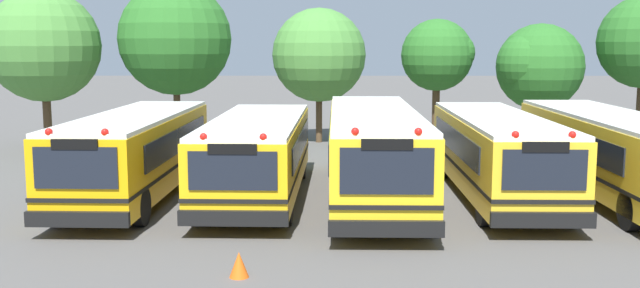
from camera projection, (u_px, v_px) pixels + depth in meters
The scene contains 12 objects.
ground_plane at pixel (375, 197), 21.56m from camera, with size 160.00×160.00×0.00m, color #514F4C.
school_bus_0 at pixel (136, 152), 21.29m from camera, with size 2.71×9.82×2.63m.
school_bus_1 at pixel (257, 153), 21.37m from camera, with size 2.85×9.79×2.50m.
school_bus_2 at pixel (373, 150), 21.26m from camera, with size 2.74×11.46×2.75m.
school_bus_3 at pixel (497, 152), 21.37m from camera, with size 2.57×10.07×2.58m.
school_bus_4 at pixel (611, 151), 21.54m from camera, with size 2.57×11.27×2.60m.
tree_0 at pixel (42, 45), 30.36m from camera, with size 4.75×4.75×6.83m.
tree_1 at pixel (175, 39), 31.56m from camera, with size 4.96×4.96×7.24m.
tree_2 at pixel (320, 53), 32.80m from camera, with size 4.29×4.29×6.17m.
tree_3 at pixel (440, 55), 32.97m from camera, with size 3.35×3.31×5.68m.
tree_4 at pixel (537, 66), 31.97m from camera, with size 3.96×3.86×5.44m.
traffic_cone at pixel (239, 265), 14.14m from camera, with size 0.39×0.39×0.51m, color #EA5914.
Camera 1 is at (-1.52, -21.14, 4.58)m, focal length 40.35 mm.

